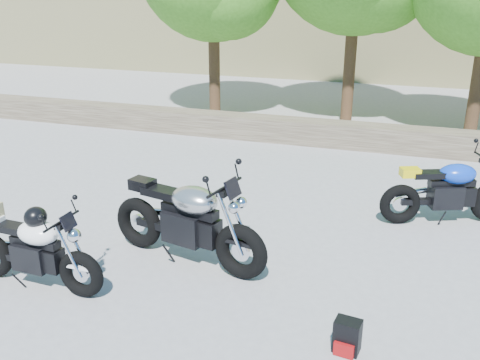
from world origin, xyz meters
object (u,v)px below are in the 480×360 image
at_px(blue_bike, 448,192).
at_px(silver_bike, 188,222).
at_px(backpack, 347,337).
at_px(white_bike, 32,247).

bearing_deg(blue_bike, silver_bike, -165.65).
relative_size(silver_bike, backpack, 6.65).
bearing_deg(white_bike, silver_bike, 38.84).
xyz_separation_m(blue_bike, backpack, (-0.97, -3.35, -0.31)).
relative_size(white_bike, blue_bike, 0.97).
height_order(white_bike, blue_bike, white_bike).
height_order(silver_bike, white_bike, silver_bike).
relative_size(white_bike, backpack, 5.42).
distance_m(silver_bike, white_bike, 1.79).
distance_m(white_bike, backpack, 3.55).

